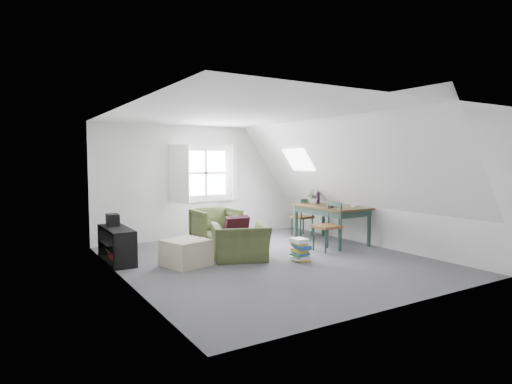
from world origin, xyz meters
TOP-DOWN VIEW (x-y plane):
  - floor at (0.00, 0.00)m, footprint 5.50×5.50m
  - ceiling at (0.00, 0.00)m, footprint 5.50×5.50m
  - wall_back at (0.00, 2.75)m, footprint 5.00×0.00m
  - wall_front at (0.00, -2.75)m, footprint 5.00×0.00m
  - wall_left at (-2.50, 0.00)m, footprint 0.00×5.50m
  - wall_right at (2.50, 0.00)m, footprint 0.00×5.50m
  - slope_left at (-1.55, 0.00)m, footprint 3.19×5.50m
  - slope_right at (1.55, 0.00)m, footprint 3.19×5.50m
  - dormer_window at (0.00, 2.68)m, footprint 1.71×0.35m
  - skylight at (1.55, 1.30)m, footprint 0.35×0.75m
  - armchair_near at (-0.44, 0.33)m, footprint 1.19×1.12m
  - armchair_far at (-0.30, 1.58)m, footprint 0.86×0.88m
  - throw_pillow at (-0.44, 0.48)m, footprint 0.45×0.29m
  - ottoman at (-1.41, 0.44)m, footprint 0.81×0.81m
  - dining_table at (1.95, 0.69)m, footprint 0.94×1.57m
  - demijohn at (1.80, 1.14)m, footprint 0.22×0.22m
  - vase_twigs at (2.05, 1.24)m, footprint 0.08×0.08m
  - cup at (1.70, 0.39)m, footprint 0.13×0.13m
  - paper_box at (2.15, 0.24)m, footprint 0.12×0.10m
  - dining_chair_far at (1.92, 1.61)m, footprint 0.41×0.41m
  - dining_chair_near at (1.38, 0.12)m, footprint 0.44×0.44m
  - media_shelf at (-2.33, 1.23)m, footprint 0.39×1.16m
  - electronics_box at (-2.33, 1.52)m, footprint 0.22×0.29m
  - magazine_stack at (0.39, -0.30)m, footprint 0.30×0.35m

SIDE VIEW (x-z plane):
  - floor at x=0.00m, z-range 0.00..0.00m
  - armchair_near at x=-0.44m, z-range -0.31..0.31m
  - armchair_far at x=-0.30m, z-range -0.39..0.39m
  - magazine_stack at x=0.39m, z-range 0.00..0.40m
  - ottoman at x=-1.41m, z-range 0.00..0.43m
  - media_shelf at x=-2.33m, z-range -0.03..0.57m
  - dining_chair_far at x=1.92m, z-range 0.02..0.89m
  - dining_chair_near at x=1.38m, z-range 0.02..0.96m
  - throw_pillow at x=-0.44m, z-range 0.32..0.77m
  - dining_table at x=1.95m, z-range 0.29..1.07m
  - electronics_box at x=-2.33m, z-range 0.58..0.80m
  - cup at x=1.70m, z-range 0.74..0.83m
  - paper_box at x=2.15m, z-range 0.78..0.82m
  - demijohn at x=1.80m, z-range 0.76..1.07m
  - vase_twigs at x=2.05m, z-range 0.62..1.22m
  - wall_back at x=0.00m, z-range -1.25..3.75m
  - wall_front at x=0.00m, z-range -1.25..3.75m
  - wall_left at x=-2.50m, z-range -1.50..4.00m
  - wall_right at x=2.50m, z-range -1.50..4.00m
  - dormer_window at x=0.00m, z-range 0.80..2.10m
  - skylight at x=1.55m, z-range 1.51..1.98m
  - slope_left at x=-1.55m, z-range -0.47..4.02m
  - slope_right at x=1.55m, z-range -0.47..4.02m
  - ceiling at x=0.00m, z-range 2.50..2.50m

